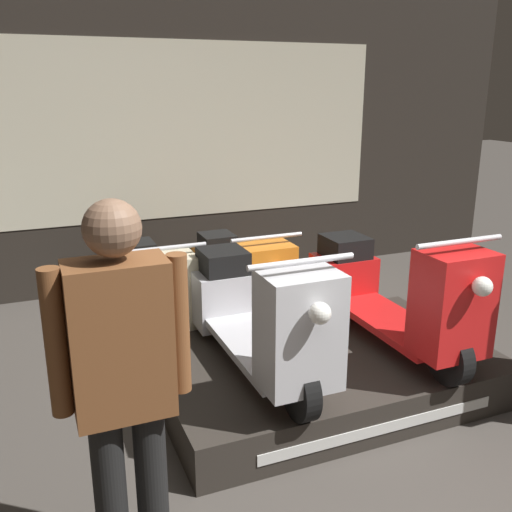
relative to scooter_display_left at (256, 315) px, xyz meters
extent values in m
cube|color=#28231E|center=(0.17, 2.59, 0.97)|extent=(7.81, 0.08, 3.20)
cube|color=beige|center=(0.17, 2.55, 0.92)|extent=(4.29, 0.01, 1.70)
cube|color=#2D2823|center=(0.49, 0.02, -0.50)|extent=(2.20, 1.40, 0.27)
cube|color=silver|center=(0.49, -0.68, -0.51)|extent=(1.54, 0.01, 0.07)
cylinder|color=black|center=(0.00, -0.61, -0.19)|extent=(0.09, 0.34, 0.34)
cylinder|color=black|center=(0.00, 0.65, -0.19)|extent=(0.09, 0.34, 0.34)
cube|color=#BCBCC1|center=(0.00, 0.02, -0.20)|extent=(0.39, 1.16, 0.05)
cube|color=#BCBCC1|center=(0.00, -0.59, 0.14)|extent=(0.41, 0.31, 0.63)
cube|color=#BCBCC1|center=(0.00, 0.62, -0.10)|extent=(0.43, 0.36, 0.39)
cube|color=black|center=(0.00, 0.61, 0.17)|extent=(0.31, 0.32, 0.16)
cylinder|color=silver|center=(0.00, -0.60, 0.51)|extent=(0.58, 0.03, 0.03)
sphere|color=white|center=(0.00, -0.80, 0.32)|extent=(0.11, 0.11, 0.11)
cylinder|color=black|center=(0.99, -0.61, -0.19)|extent=(0.09, 0.34, 0.34)
cylinder|color=black|center=(0.99, 0.65, -0.19)|extent=(0.09, 0.34, 0.34)
cube|color=red|center=(0.99, 0.02, -0.20)|extent=(0.39, 1.16, 0.05)
cube|color=red|center=(0.99, -0.59, 0.14)|extent=(0.41, 0.31, 0.63)
cube|color=red|center=(0.99, 0.62, -0.10)|extent=(0.43, 0.36, 0.39)
cube|color=black|center=(0.99, 0.61, 0.17)|extent=(0.31, 0.32, 0.16)
cylinder|color=silver|center=(0.99, -0.60, 0.51)|extent=(0.58, 0.03, 0.03)
sphere|color=white|center=(0.99, -0.80, 0.32)|extent=(0.11, 0.11, 0.11)
cylinder|color=black|center=(-0.34, 0.82, -0.46)|extent=(0.09, 0.34, 0.34)
cylinder|color=black|center=(-0.34, 2.08, -0.46)|extent=(0.09, 0.34, 0.34)
cube|color=beige|center=(-0.34, 1.45, -0.47)|extent=(0.39, 1.16, 0.05)
cube|color=beige|center=(-0.34, 0.85, -0.13)|extent=(0.41, 0.31, 0.63)
cube|color=beige|center=(-0.34, 2.06, -0.37)|extent=(0.43, 0.36, 0.39)
cube|color=black|center=(-0.34, 2.05, -0.10)|extent=(0.31, 0.32, 0.16)
cylinder|color=silver|center=(-0.34, 0.84, 0.24)|extent=(0.58, 0.03, 0.03)
sphere|color=white|center=(-0.34, 0.64, 0.04)|extent=(0.11, 0.11, 0.11)
cylinder|color=black|center=(0.43, 0.82, -0.46)|extent=(0.09, 0.34, 0.34)
cylinder|color=black|center=(0.43, 2.08, -0.46)|extent=(0.09, 0.34, 0.34)
cube|color=orange|center=(0.43, 1.45, -0.47)|extent=(0.39, 1.16, 0.05)
cube|color=orange|center=(0.43, 0.85, -0.13)|extent=(0.41, 0.31, 0.63)
cube|color=orange|center=(0.43, 2.06, -0.37)|extent=(0.43, 0.36, 0.39)
cube|color=black|center=(0.43, 2.05, -0.10)|extent=(0.31, 0.32, 0.16)
cylinder|color=silver|center=(0.43, 0.84, 0.24)|extent=(0.58, 0.03, 0.03)
sphere|color=white|center=(0.43, 0.64, 0.04)|extent=(0.11, 0.11, 0.11)
cylinder|color=black|center=(-1.05, -1.02, -0.25)|extent=(0.13, 0.13, 0.77)
cylinder|color=black|center=(-0.88, -1.02, -0.25)|extent=(0.13, 0.13, 0.77)
cube|color=brown|center=(-0.96, -1.02, 0.45)|extent=(0.37, 0.21, 0.61)
cylinder|color=brown|center=(-1.19, -1.02, 0.47)|extent=(0.08, 0.08, 0.56)
cylinder|color=brown|center=(-0.74, -1.02, 0.47)|extent=(0.08, 0.08, 0.56)
sphere|color=brown|center=(-0.96, -1.02, 0.88)|extent=(0.21, 0.21, 0.21)
camera|label=1|loc=(-1.23, -3.00, 1.36)|focal=40.00mm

